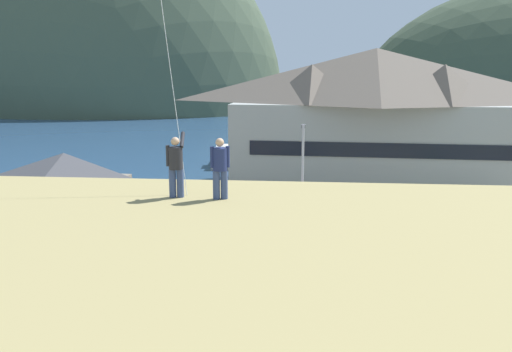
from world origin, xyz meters
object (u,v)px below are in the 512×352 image
at_px(parked_car_corner_spot, 408,261).
at_px(parking_light_pole, 303,167).
at_px(storage_shed_near_lot, 67,196).
at_px(storage_shed_waterside, 271,163).
at_px(parked_car_front_row_red, 189,222).
at_px(harbor_lodge, 374,116).
at_px(person_companion, 220,167).
at_px(wharf_dock, 258,160).
at_px(parked_car_mid_row_far, 120,258).
at_px(moored_boat_outer_mooring, 290,158).
at_px(moored_boat_wharfside, 224,158).
at_px(parked_car_back_row_left, 249,259).
at_px(parked_car_lone_by_shed, 489,230).
at_px(parked_car_mid_row_near, 313,229).
at_px(person_kite_flyer, 176,165).

xyz_separation_m(parked_car_corner_spot, parking_light_pole, (-5.09, 9.19, 2.78)).
distance_m(storage_shed_near_lot, storage_shed_waterside, 18.69).
height_order(parked_car_front_row_red, parking_light_pole, parking_light_pole).
distance_m(harbor_lodge, person_companion, 31.79).
distance_m(wharf_dock, parked_car_front_row_red, 27.10).
bearing_deg(parked_car_corner_spot, storage_shed_waterside, 111.46).
distance_m(parked_car_mid_row_far, parking_light_pole, 13.52).
bearing_deg(moored_boat_outer_mooring, moored_boat_wharfside, -174.04).
distance_m(storage_shed_waterside, parked_car_back_row_left, 20.44).
height_order(storage_shed_near_lot, parked_car_mid_row_far, storage_shed_near_lot).
xyz_separation_m(storage_shed_near_lot, moored_boat_outer_mooring, (12.19, 26.72, -1.99)).
height_order(moored_boat_outer_mooring, parked_car_front_row_red, moored_boat_outer_mooring).
relative_size(wharf_dock, moored_boat_wharfside, 1.76).
relative_size(parked_car_mid_row_far, parked_car_back_row_left, 1.01).
distance_m(parked_car_mid_row_far, parked_car_lone_by_shed, 20.29).
xyz_separation_m(storage_shed_waterside, person_companion, (0.57, -30.18, 5.13)).
bearing_deg(storage_shed_waterside, moored_boat_outer_mooring, 83.84).
distance_m(parked_car_corner_spot, parked_car_lone_by_shed, 7.90).
height_order(parked_car_lone_by_shed, person_companion, person_companion).
height_order(harbor_lodge, storage_shed_near_lot, harbor_lodge).
distance_m(parked_car_mid_row_near, parking_light_pole, 5.19).
distance_m(storage_shed_waterside, moored_boat_wharfside, 12.29).
height_order(wharf_dock, parked_car_corner_spot, parked_car_corner_spot).
bearing_deg(moored_boat_outer_mooring, parked_car_lone_by_shed, -64.93).
bearing_deg(parked_car_mid_row_near, person_kite_flyer, -105.48).
xyz_separation_m(storage_shed_near_lot, moored_boat_wharfside, (5.39, 26.01, -1.99)).
height_order(parked_car_corner_spot, person_kite_flyer, person_kite_flyer).
bearing_deg(storage_shed_near_lot, moored_boat_wharfside, 78.30).
bearing_deg(person_companion, moored_boat_wharfside, 98.48).
xyz_separation_m(harbor_lodge, moored_boat_wharfside, (-14.03, 10.27, -5.45)).
relative_size(harbor_lodge, parked_car_mid_row_far, 5.73).
xyz_separation_m(storage_shed_near_lot, parked_car_mid_row_far, (5.08, -5.67, -1.65)).
bearing_deg(parked_car_back_row_left, harbor_lodge, 68.83).
xyz_separation_m(harbor_lodge, parked_car_mid_row_near, (-5.05, -15.70, -5.10)).
relative_size(parked_car_back_row_left, person_kite_flyer, 2.28).
height_order(moored_boat_outer_mooring, parking_light_pole, parking_light_pole).
bearing_deg(parked_car_front_row_red, moored_boat_wharfside, 93.79).
distance_m(harbor_lodge, storage_shed_waterside, 9.37).
xyz_separation_m(parking_light_pole, person_kite_flyer, (-3.48, -19.31, 3.51)).
relative_size(storage_shed_near_lot, parking_light_pole, 1.11).
bearing_deg(wharf_dock, parked_car_mid_row_far, -96.37).
bearing_deg(wharf_dock, person_kite_flyer, -88.11).
bearing_deg(harbor_lodge, wharf_dock, 131.41).
relative_size(parked_car_back_row_left, parking_light_pole, 0.66).
bearing_deg(moored_boat_outer_mooring, parking_light_pole, -86.14).
xyz_separation_m(storage_shed_waterside, parked_car_front_row_red, (-3.88, -14.41, -1.14)).
bearing_deg(parking_light_pole, parked_car_mid_row_far, -130.65).
bearing_deg(storage_shed_near_lot, parked_car_front_row_red, 5.91).
xyz_separation_m(moored_boat_outer_mooring, person_kite_flyer, (-1.97, -41.65, 6.63)).
relative_size(moored_boat_outer_mooring, parked_car_front_row_red, 1.53).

